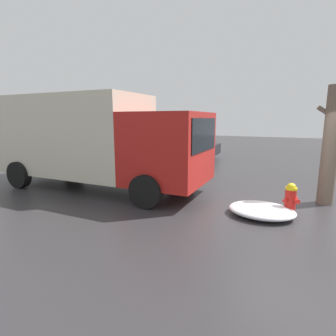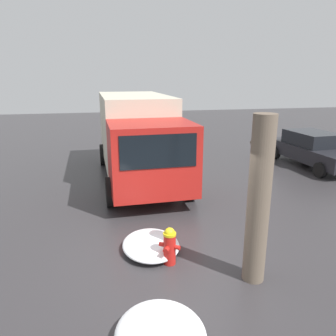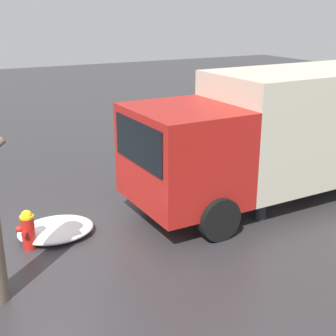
{
  "view_description": "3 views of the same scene",
  "coord_description": "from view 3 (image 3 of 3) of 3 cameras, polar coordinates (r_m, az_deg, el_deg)",
  "views": [
    {
      "loc": [
        -0.03,
        6.72,
        2.31
      ],
      "look_at": [
        3.51,
        -0.47,
        0.81
      ],
      "focal_mm": 28.0,
      "sensor_mm": 36.0,
      "label": 1
    },
    {
      "loc": [
        -5.92,
        1.29,
        3.79
      ],
      "look_at": [
        3.64,
        -0.74,
        1.03
      ],
      "focal_mm": 35.0,
      "sensor_mm": 36.0,
      "label": 2
    },
    {
      "loc": [
        -1.42,
        -8.46,
        4.44
      ],
      "look_at": [
        3.1,
        0.09,
        1.14
      ],
      "focal_mm": 50.0,
      "sensor_mm": 36.0,
      "label": 3
    }
  ],
  "objects": [
    {
      "name": "pedestrian",
      "position": [
        10.31,
        11.42,
        -1.11
      ],
      "size": [
        0.39,
        0.39,
        1.81
      ],
      "rotation": [
        0.0,
        0.0,
        4.27
      ],
      "color": "#23232D",
      "rests_on": "ground_plane"
    },
    {
      "name": "ground_plane",
      "position": [
        9.66,
        -16.47,
        -9.37
      ],
      "size": [
        60.0,
        60.0,
        0.0
      ],
      "primitive_type": "plane",
      "color": "#333033"
    },
    {
      "name": "fire_hydrant",
      "position": [
        9.47,
        -16.72,
        -7.14
      ],
      "size": [
        0.39,
        0.43,
        0.81
      ],
      "rotation": [
        0.0,
        0.0,
        2.54
      ],
      "color": "red",
      "rests_on": "ground_plane"
    },
    {
      "name": "snow_pile_curbside",
      "position": [
        9.97,
        -13.49,
        -7.29
      ],
      "size": [
        1.55,
        1.27,
        0.27
      ],
      "color": "white",
      "rests_on": "ground_plane"
    },
    {
      "name": "delivery_truck",
      "position": [
        11.61,
        13.95,
        4.49
      ],
      "size": [
        7.51,
        2.87,
        3.08
      ],
      "rotation": [
        0.0,
        0.0,
        1.59
      ],
      "color": "red",
      "rests_on": "ground_plane"
    }
  ]
}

